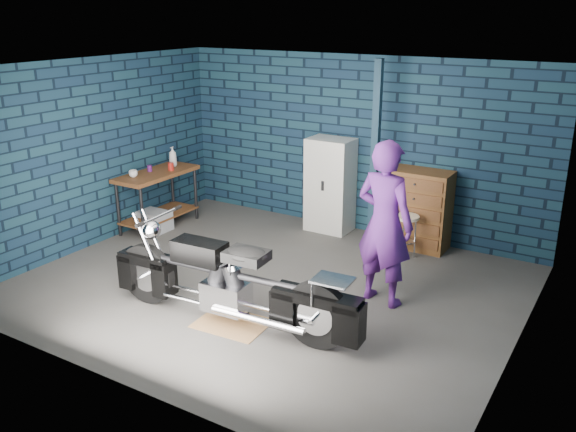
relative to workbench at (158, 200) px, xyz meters
name	(u,v)px	position (x,y,z in m)	size (l,w,h in m)	color
ground	(268,286)	(2.68, -0.93, -0.46)	(6.00, 6.00, 0.00)	#464441
room_walls	(291,130)	(2.68, -0.38, 1.45)	(6.02, 5.01, 2.71)	#102338
support_post	(375,157)	(3.23, 1.02, 0.90)	(0.10, 0.10, 2.70)	#112838
workbench	(158,200)	(0.00, 0.00, 0.00)	(0.60, 1.40, 0.91)	brown
drip_mat	(232,323)	(2.87, -1.97, -0.45)	(0.79, 0.59, 0.01)	#976B42
motorcycle	(231,277)	(2.87, -1.97, 0.12)	(2.61, 0.71, 1.15)	black
person	(385,224)	(4.06, -0.58, 0.53)	(0.72, 0.47, 1.97)	#57207A
storage_bin	(155,220)	(0.02, -0.14, -0.30)	(0.49, 0.35, 0.30)	#93959B
locker	(330,185)	(2.38, 1.30, 0.28)	(0.68, 0.49, 1.46)	silver
tool_chest	(419,210)	(3.83, 1.30, 0.12)	(0.87, 0.48, 1.16)	brown
shop_stool	(406,237)	(3.82, 0.85, -0.15)	(0.34, 0.34, 0.62)	beige
cup_a	(133,174)	(-0.09, -0.40, 0.51)	(0.13, 0.13, 0.10)	beige
mug_purple	(150,168)	(-0.12, -0.02, 0.50)	(0.07, 0.07, 0.10)	#4F1861
mug_red	(171,167)	(0.13, 0.20, 0.52)	(0.09, 0.09, 0.12)	maroon
bottle	(173,157)	(-0.02, 0.42, 0.61)	(0.12, 0.12, 0.32)	#93959B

